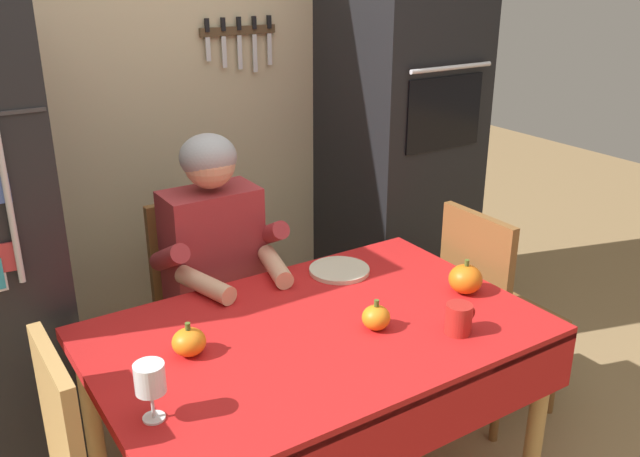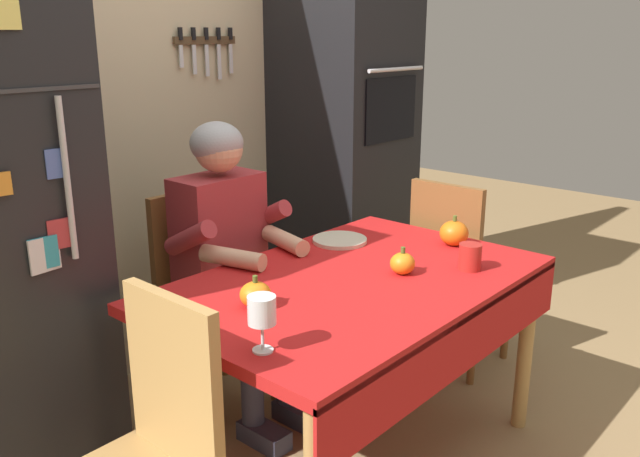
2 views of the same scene
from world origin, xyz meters
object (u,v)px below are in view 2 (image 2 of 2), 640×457
(dining_table, at_px, (357,302))
(chair_behind_person, at_px, (204,289))
(wall_oven, at_px, (344,133))
(pumpkin_small, at_px, (402,263))
(wine_glass, at_px, (262,312))
(pumpkin_medium, at_px, (256,294))
(chair_left_side, at_px, (147,454))
(seated_person, at_px, (231,249))
(coffee_mug, at_px, (470,257))
(serving_tray, at_px, (340,240))
(chair_right_side, at_px, (454,267))
(pumpkin_large, at_px, (454,233))

(dining_table, xyz_separation_m, chair_behind_person, (-0.06, 0.79, -0.14))
(wall_oven, xyz_separation_m, pumpkin_small, (-0.90, -1.01, -0.27))
(wine_glass, bearing_deg, pumpkin_medium, 50.12)
(chair_behind_person, relative_size, chair_left_side, 1.00)
(dining_table, height_order, seated_person, seated_person)
(coffee_mug, xyz_separation_m, serving_tray, (-0.06, 0.57, -0.04))
(wine_glass, distance_m, pumpkin_small, 0.76)
(pumpkin_small, bearing_deg, chair_behind_person, 103.62)
(chair_right_side, xyz_separation_m, chair_left_side, (-1.80, -0.13, 0.00))
(pumpkin_small, xyz_separation_m, serving_tray, (0.14, 0.41, -0.03))
(dining_table, relative_size, wine_glass, 8.68)
(chair_behind_person, distance_m, chair_left_side, 1.16)
(wall_oven, height_order, chair_right_side, wall_oven)
(wine_glass, bearing_deg, coffee_mug, -6.17)
(pumpkin_medium, relative_size, serving_tray, 0.46)
(dining_table, distance_m, serving_tray, 0.45)
(pumpkin_large, bearing_deg, serving_tray, 126.11)
(chair_behind_person, bearing_deg, pumpkin_large, -53.31)
(pumpkin_medium, height_order, serving_tray, pumpkin_medium)
(dining_table, relative_size, coffee_mug, 12.66)
(chair_behind_person, height_order, pumpkin_large, chair_behind_person)
(seated_person, relative_size, coffee_mug, 11.26)
(pumpkin_small, bearing_deg, seated_person, 107.16)
(chair_behind_person, distance_m, wine_glass, 1.13)
(chair_left_side, distance_m, pumpkin_small, 1.09)
(chair_right_side, height_order, pumpkin_medium, chair_right_side)
(wall_oven, bearing_deg, seated_person, -163.96)
(dining_table, xyz_separation_m, chair_left_side, (-0.90, -0.00, -0.14))
(wine_glass, bearing_deg, dining_table, 13.19)
(chair_left_side, height_order, serving_tray, chair_left_side)
(dining_table, height_order, serving_tray, serving_tray)
(seated_person, distance_m, chair_right_side, 1.10)
(seated_person, bearing_deg, wine_glass, -125.96)
(chair_right_side, distance_m, coffee_mug, 0.71)
(pumpkin_large, relative_size, serving_tray, 0.55)
(dining_table, distance_m, pumpkin_small, 0.21)
(dining_table, relative_size, pumpkin_large, 11.27)
(wall_oven, distance_m, coffee_mug, 1.38)
(chair_behind_person, distance_m, chair_right_side, 1.17)
(coffee_mug, bearing_deg, chair_behind_person, 111.77)
(dining_table, height_order, chair_behind_person, chair_behind_person)
(pumpkin_small, bearing_deg, dining_table, 151.33)
(dining_table, xyz_separation_m, seated_person, (-0.06, 0.60, 0.08))
(dining_table, distance_m, pumpkin_medium, 0.43)
(pumpkin_medium, bearing_deg, chair_right_side, 1.16)
(wine_glass, xyz_separation_m, pumpkin_large, (1.17, 0.09, -0.06))
(seated_person, distance_m, pumpkin_medium, 0.61)
(coffee_mug, distance_m, pumpkin_large, 0.29)
(wine_glass, bearing_deg, wall_oven, 32.81)
(serving_tray, bearing_deg, coffee_mug, -83.97)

